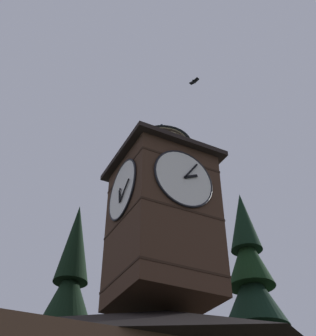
{
  "coord_description": "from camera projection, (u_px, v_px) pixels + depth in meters",
  "views": [
    {
      "loc": [
        7.58,
        14.83,
        1.46
      ],
      "look_at": [
        -0.18,
        -0.22,
        14.24
      ],
      "focal_mm": 46.97,
      "sensor_mm": 36.0,
      "label": 1
    }
  ],
  "objects": [
    {
      "name": "clock_tower",
      "position": [
        162.0,
        210.0,
        20.17
      ],
      "size": [
        4.68,
        4.68,
        9.81
      ],
      "color": "#422B1E",
      "rests_on": "building_main"
    },
    {
      "name": "moon",
      "position": [
        196.0,
        326.0,
        48.97
      ],
      "size": [
        1.88,
        1.88,
        1.88
      ],
      "color": "silver"
    },
    {
      "name": "flying_bird_high",
      "position": [
        194.0,
        81.0,
        24.73
      ],
      "size": [
        0.38,
        0.65,
        0.17
      ],
      "color": "black"
    }
  ]
}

